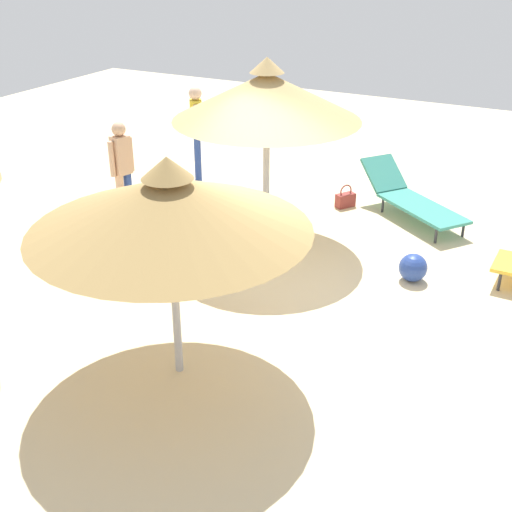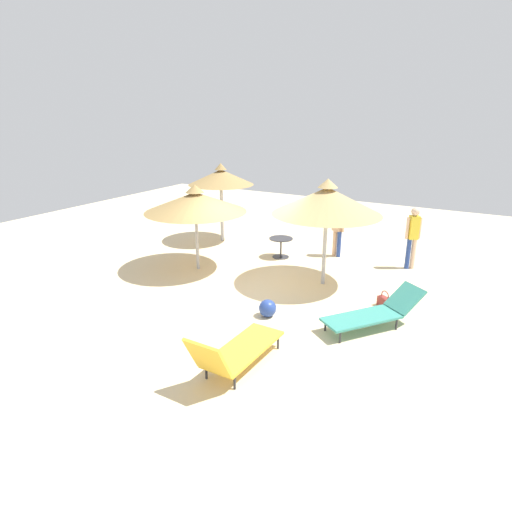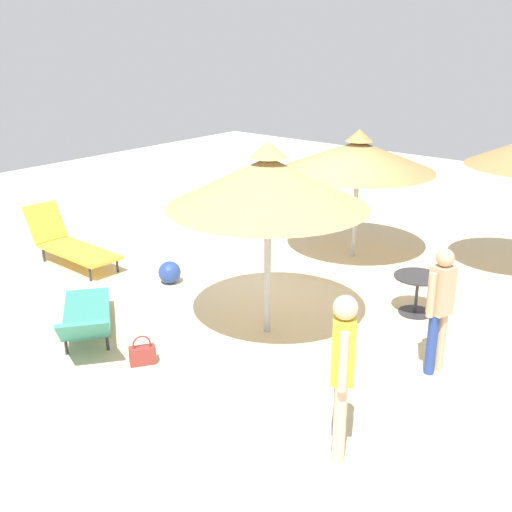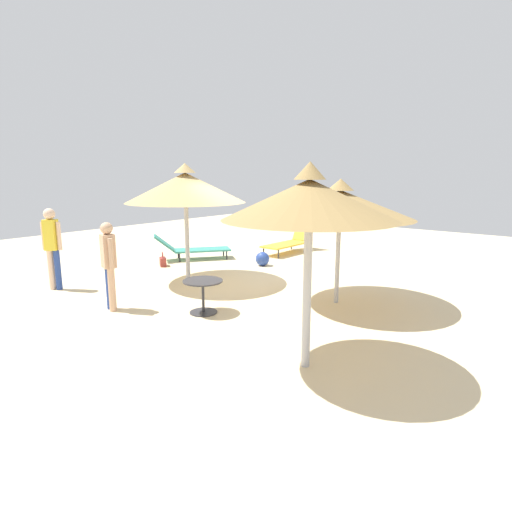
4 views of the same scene
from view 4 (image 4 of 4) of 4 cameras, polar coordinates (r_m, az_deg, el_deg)
name	(u,v)px [view 4 (image 4 of 4)]	position (r m, az deg, el deg)	size (l,w,h in m)	color
ground	(268,288)	(9.51, 1.71, -4.44)	(24.00, 24.00, 0.10)	beige
parasol_umbrella_back	(309,200)	(5.23, 7.31, 7.60)	(2.21, 2.21, 2.67)	#B2B2B7
parasol_umbrella_near_right	(340,204)	(8.13, 11.40, 6.95)	(2.82, 2.82, 2.43)	#B2B2B7
parasol_umbrella_center	(185,188)	(9.75, -9.63, 9.22)	(2.75, 2.75, 2.75)	#B2B2B7
lounge_chair_near_left	(191,248)	(12.48, -8.86, 1.10)	(1.84, 2.16, 0.77)	teal
lounge_chair_far_left	(291,240)	(13.50, 4.81, 2.16)	(0.74, 2.14, 0.99)	gold
person_standing_front	(109,261)	(8.12, -19.51, -0.65)	(0.44, 0.28, 1.66)	tan
person_standing_far_right	(52,244)	(10.05, -26.13, 1.54)	(0.39, 0.32, 1.79)	navy
handbag	(163,261)	(11.77, -12.63, -0.71)	(0.37, 0.32, 0.41)	maroon
side_table_round	(203,290)	(7.69, -7.27, -4.69)	(0.73, 0.73, 0.62)	#2D2D33
beach_ball	(263,259)	(11.52, 0.90, -0.39)	(0.39, 0.39, 0.39)	navy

